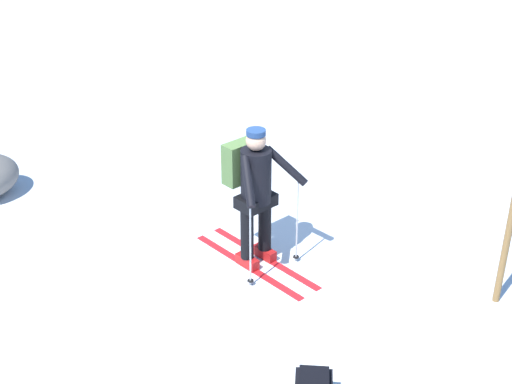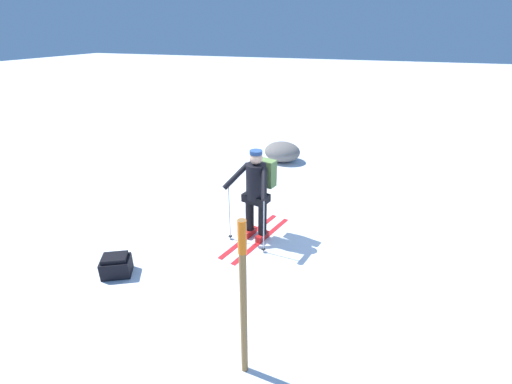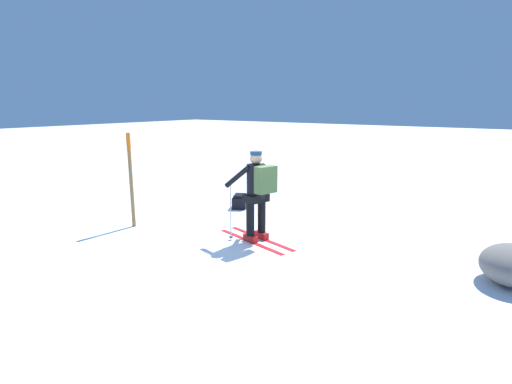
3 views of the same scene
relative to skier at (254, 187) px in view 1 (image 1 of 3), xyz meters
The scene contains 2 objects.
ground_plane 0.98m from the skier, 122.43° to the right, with size 80.00×80.00×0.00m, color white.
skier is the anchor object (origin of this frame).
Camera 1 is at (5.92, 3.91, 4.57)m, focal length 50.00 mm.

